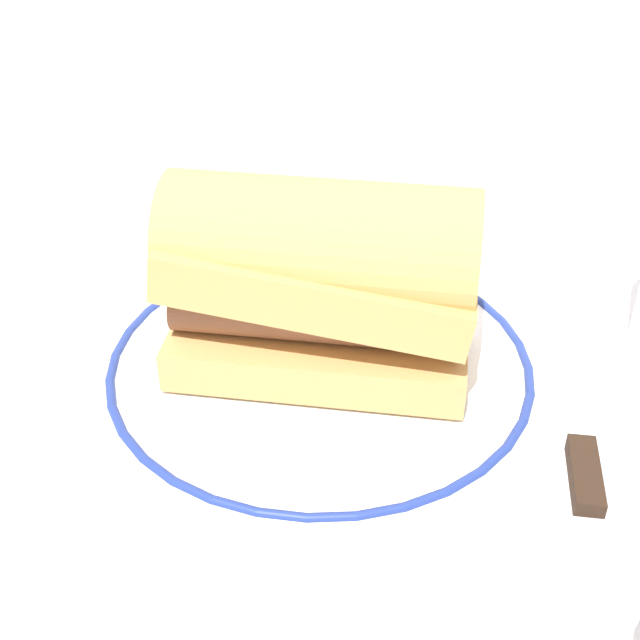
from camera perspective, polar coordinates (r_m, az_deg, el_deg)
ground_plane at (r=0.58m, az=-2.19°, el=-3.33°), size 1.50×1.50×0.00m
plate at (r=0.57m, az=0.00°, el=-3.08°), size 0.29×0.29×0.01m
sausage_sandwich at (r=0.53m, az=0.00°, el=2.81°), size 0.19×0.11×0.12m
butter_knife at (r=0.50m, az=17.06°, el=-12.60°), size 0.03×0.16×0.01m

